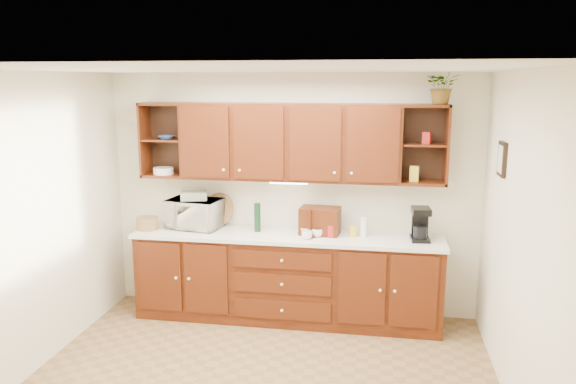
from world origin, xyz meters
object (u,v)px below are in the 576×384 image
(microwave, at_px, (195,214))
(coffee_maker, at_px, (420,224))
(potted_plant, at_px, (443,86))
(bread_box, at_px, (320,221))

(microwave, distance_m, coffee_maker, 2.39)
(potted_plant, bearing_deg, microwave, -179.63)
(coffee_maker, relative_size, potted_plant, 0.95)
(bread_box, distance_m, coffee_maker, 1.02)
(microwave, xyz_separation_m, potted_plant, (2.55, 0.02, 1.37))
(microwave, relative_size, potted_plant, 1.60)
(microwave, bearing_deg, bread_box, 7.42)
(microwave, bearing_deg, potted_plant, 9.02)
(microwave, bearing_deg, coffee_maker, 6.55)
(microwave, xyz_separation_m, bread_box, (1.37, -0.03, -0.02))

